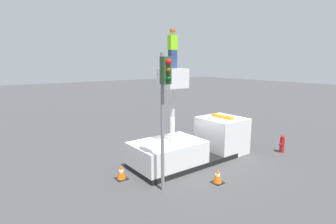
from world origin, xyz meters
TOP-DOWN VIEW (x-y plane):
  - ground_plane at (0.00, 0.00)m, footprint 120.00×120.00m
  - bucket_truck at (0.66, 0.00)m, footprint 6.71×2.40m
  - worker at (-0.79, 0.00)m, footprint 0.40×0.26m
  - traffic_light_pole at (-2.62, -1.87)m, footprint 0.34×0.57m
  - fire_hydrant at (5.55, -2.13)m, footprint 0.50×0.26m
  - traffic_cone_rear at (-3.49, 0.20)m, footprint 0.50×0.50m
  - traffic_cone_curbside at (-0.35, -2.61)m, footprint 0.47×0.47m

SIDE VIEW (x-z plane):
  - ground_plane at x=0.00m, z-range 0.00..0.00m
  - traffic_cone_curbside at x=-0.35m, z-range -0.02..0.63m
  - traffic_cone_rear at x=-3.49m, z-range -0.02..0.67m
  - fire_hydrant at x=5.55m, z-range -0.01..1.01m
  - bucket_truck at x=0.66m, z-range -1.50..3.32m
  - traffic_light_pole at x=-2.62m, z-range 1.13..6.59m
  - worker at x=-0.79m, z-range 4.83..6.57m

